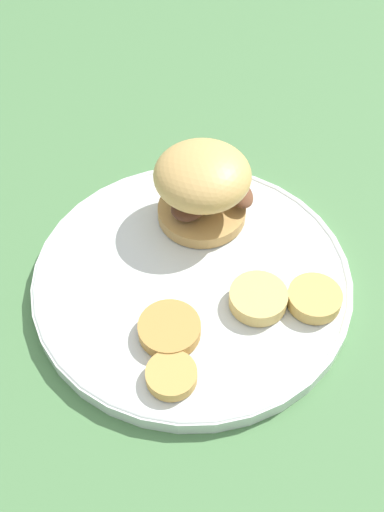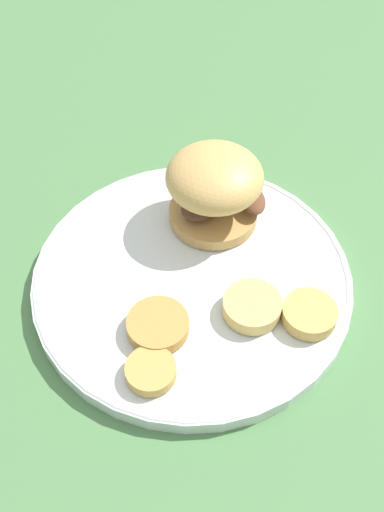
{
  "view_description": "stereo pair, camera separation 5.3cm",
  "coord_description": "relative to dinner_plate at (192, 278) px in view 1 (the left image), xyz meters",
  "views": [
    {
      "loc": [
        0.32,
        -0.1,
        0.45
      ],
      "look_at": [
        0.0,
        0.0,
        0.04
      ],
      "focal_mm": 42.0,
      "sensor_mm": 36.0,
      "label": 1
    },
    {
      "loc": [
        0.33,
        -0.05,
        0.45
      ],
      "look_at": [
        0.0,
        0.0,
        0.04
      ],
      "focal_mm": 42.0,
      "sensor_mm": 36.0,
      "label": 2
    }
  ],
  "objects": [
    {
      "name": "ground_plane",
      "position": [
        0.0,
        0.0,
        -0.01
      ],
      "size": [
        4.0,
        4.0,
        0.0
      ],
      "primitive_type": "plane",
      "color": "#4C7A47"
    },
    {
      "name": "potato_round_0",
      "position": [
        0.06,
        0.09,
        0.01
      ],
      "size": [
        0.05,
        0.05,
        0.01
      ],
      "primitive_type": "cylinder",
      "color": "tan",
      "rests_on": "dinner_plate"
    },
    {
      "name": "sandwich",
      "position": [
        -0.07,
        0.03,
        0.05
      ],
      "size": [
        0.1,
        0.1,
        0.08
      ],
      "color": "tan",
      "rests_on": "dinner_plate"
    },
    {
      "name": "dinner_plate",
      "position": [
        0.0,
        0.0,
        0.0
      ],
      "size": [
        0.29,
        0.29,
        0.02
      ],
      "color": "silver",
      "rests_on": "ground_plane"
    },
    {
      "name": "potato_round_1",
      "position": [
        0.05,
        -0.04,
        0.01
      ],
      "size": [
        0.05,
        0.05,
        0.01
      ],
      "primitive_type": "cylinder",
      "color": "#BC8942",
      "rests_on": "dinner_plate"
    },
    {
      "name": "potato_round_2",
      "position": [
        0.05,
        0.04,
        0.01
      ],
      "size": [
        0.05,
        0.05,
        0.01
      ],
      "primitive_type": "cylinder",
      "color": "#DBB766",
      "rests_on": "dinner_plate"
    },
    {
      "name": "potato_round_3",
      "position": [
        0.1,
        -0.05,
        0.01
      ],
      "size": [
        0.04,
        0.04,
        0.01
      ],
      "primitive_type": "cylinder",
      "color": "tan",
      "rests_on": "dinner_plate"
    }
  ]
}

